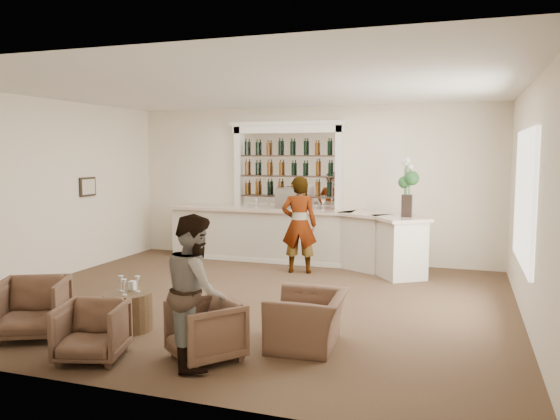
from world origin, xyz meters
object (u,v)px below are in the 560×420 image
(sommelier, at_px, (299,225))
(armchair_far, at_px, (308,320))
(guest, at_px, (196,290))
(flower_vase, at_px, (407,184))
(armchair_center, at_px, (92,331))
(armchair_right, at_px, (205,330))
(espresso_machine, at_px, (289,199))
(bar_counter, at_px, (296,236))
(armchair_left, at_px, (32,308))
(cocktail_table, at_px, (128,311))

(sommelier, xyz_separation_m, armchair_far, (1.27, -3.87, -0.62))
(guest, xyz_separation_m, flower_vase, (1.74, 5.09, 0.92))
(armchair_center, height_order, armchair_far, armchair_center)
(guest, relative_size, armchair_right, 2.25)
(guest, distance_m, espresso_machine, 5.77)
(flower_vase, bearing_deg, bar_counter, 166.59)
(armchair_left, distance_m, flower_vase, 6.59)
(cocktail_table, distance_m, guest, 1.71)
(sommelier, relative_size, espresso_machine, 3.68)
(armchair_center, bearing_deg, cocktail_table, 86.29)
(sommelier, bearing_deg, cocktail_table, 62.61)
(armchair_left, xyz_separation_m, armchair_center, (1.20, -0.38, -0.05))
(bar_counter, bearing_deg, armchair_right, -83.59)
(armchair_center, bearing_deg, armchair_far, 12.53)
(bar_counter, height_order, sommelier, sommelier)
(guest, bearing_deg, armchair_far, -77.88)
(sommelier, xyz_separation_m, armchair_right, (0.30, -4.66, -0.60))
(armchair_left, height_order, espresso_machine, espresso_machine)
(cocktail_table, height_order, armchair_right, armchair_right)
(armchair_right, distance_m, espresso_machine, 5.69)
(guest, bearing_deg, bar_counter, -25.06)
(armchair_left, relative_size, espresso_machine, 1.61)
(armchair_left, distance_m, espresso_machine, 5.88)
(flower_vase, bearing_deg, armchair_left, -129.65)
(sommelier, xyz_separation_m, flower_vase, (2.00, 0.28, 0.81))
(sommelier, distance_m, espresso_machine, 1.10)
(flower_vase, bearing_deg, armchair_far, -100.01)
(bar_counter, relative_size, cocktail_table, 9.04)
(bar_counter, bearing_deg, armchair_left, -107.97)
(bar_counter, bearing_deg, armchair_far, -71.32)
(armchair_far, bearing_deg, cocktail_table, -89.44)
(sommelier, distance_m, armchair_left, 5.17)
(cocktail_table, relative_size, sommelier, 0.34)
(cocktail_table, xyz_separation_m, guest, (1.40, -0.78, 0.59))
(bar_counter, relative_size, armchair_left, 6.94)
(bar_counter, distance_m, guest, 5.68)
(sommelier, bearing_deg, flower_vase, 176.19)
(guest, xyz_separation_m, armchair_center, (-1.18, -0.25, -0.51))
(bar_counter, height_order, guest, guest)
(bar_counter, bearing_deg, espresso_machine, 161.73)
(guest, height_order, armchair_left, guest)
(armchair_center, bearing_deg, bar_counter, 68.13)
(sommelier, bearing_deg, armchair_right, 82.00)
(sommelier, bearing_deg, espresso_machine, -72.76)
(cocktail_table, distance_m, armchair_center, 1.06)
(armchair_right, height_order, armchair_far, armchair_right)
(bar_counter, height_order, espresso_machine, espresso_machine)
(flower_vase, bearing_deg, cocktail_table, -126.06)
(armchair_right, bearing_deg, guest, -63.01)
(armchair_far, relative_size, espresso_machine, 1.94)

